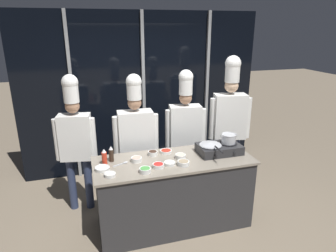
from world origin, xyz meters
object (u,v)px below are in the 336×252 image
(serving_spoon_slotted, at_px, (123,163))
(portable_stove, at_px, (219,149))
(chef_head, at_px, (75,136))
(chef_sous, at_px, (136,134))
(chef_line, at_px, (185,126))
(prep_bowl_chicken, at_px, (180,156))
(frying_pan, at_px, (211,143))
(prep_bowl_chili_flakes, at_px, (166,151))
(chef_pastry, at_px, (230,116))
(prep_bowl_garlic, at_px, (170,163))
(prep_bowl_rice, at_px, (102,168))
(squeeze_bottle_soy, at_px, (111,154))
(stock_pot, at_px, (229,138))
(prep_bowl_bell_pepper, at_px, (158,165))
(squeeze_bottle_chili, at_px, (104,157))
(prep_bowl_mushrooms, at_px, (183,163))
(prep_bowl_scallions, at_px, (145,170))
(prep_bowl_shrimp, at_px, (137,159))
(prep_bowl_onion, at_px, (110,174))
(prep_bowl_soy_glaze, at_px, (153,153))

(serving_spoon_slotted, bearing_deg, portable_stove, -1.24)
(chef_head, height_order, chef_sous, chef_head)
(chef_line, bearing_deg, prep_bowl_chicken, 75.07)
(frying_pan, bearing_deg, chef_head, 157.21)
(portable_stove, height_order, serving_spoon_slotted, portable_stove)
(prep_bowl_chili_flakes, xyz_separation_m, chef_pastry, (1.12, 0.46, 0.24))
(serving_spoon_slotted, bearing_deg, chef_head, 128.86)
(prep_bowl_garlic, xyz_separation_m, prep_bowl_rice, (-0.77, 0.08, 0.00))
(squeeze_bottle_soy, relative_size, prep_bowl_chicken, 1.48)
(frying_pan, bearing_deg, prep_bowl_garlic, -165.79)
(stock_pot, relative_size, chef_sous, 0.11)
(prep_bowl_bell_pepper, relative_size, chef_sous, 0.07)
(squeeze_bottle_chili, distance_m, prep_bowl_mushrooms, 0.93)
(frying_pan, bearing_deg, stock_pot, 1.05)
(prep_bowl_scallions, bearing_deg, prep_bowl_mushrooms, 6.60)
(portable_stove, xyz_separation_m, prep_bowl_chili_flakes, (-0.65, 0.20, -0.04))
(chef_sous, bearing_deg, prep_bowl_chili_flakes, 129.76)
(stock_pot, relative_size, squeeze_bottle_soy, 1.07)
(prep_bowl_rice, distance_m, chef_head, 0.81)
(prep_bowl_chicken, distance_m, prep_bowl_shrimp, 0.54)
(chef_head, bearing_deg, prep_bowl_mushrooms, 153.97)
(frying_pan, distance_m, prep_bowl_onion, 1.31)
(chef_head, bearing_deg, serving_spoon_slotted, 139.29)
(portable_stove, xyz_separation_m, frying_pan, (-0.12, -0.00, 0.09))
(prep_bowl_chicken, xyz_separation_m, prep_bowl_bell_pepper, (-0.32, -0.16, -0.01))
(portable_stove, relative_size, chef_line, 0.29)
(prep_bowl_chicken, height_order, chef_head, chef_head)
(prep_bowl_bell_pepper, xyz_separation_m, chef_head, (-0.90, 0.86, 0.15))
(chef_line, bearing_deg, prep_bowl_soy_glaze, 49.61)
(prep_bowl_rice, xyz_separation_m, prep_bowl_shrimp, (0.41, 0.12, 0.01))
(prep_bowl_scallions, bearing_deg, prep_bowl_onion, 176.45)
(prep_bowl_scallions, xyz_separation_m, prep_bowl_shrimp, (-0.04, 0.31, 0.00))
(stock_pot, relative_size, squeeze_bottle_chili, 1.07)
(portable_stove, distance_m, prep_bowl_garlic, 0.72)
(prep_bowl_garlic, height_order, chef_head, chef_head)
(prep_bowl_chili_flakes, xyz_separation_m, chef_sous, (-0.31, 0.41, 0.12))
(serving_spoon_slotted, bearing_deg, prep_bowl_mushrooms, -19.09)
(prep_bowl_rice, bearing_deg, portable_stove, 2.71)
(squeeze_bottle_soy, distance_m, chef_line, 1.27)
(prep_bowl_bell_pepper, bearing_deg, chef_sous, 98.09)
(stock_pot, height_order, prep_bowl_garlic, stock_pot)
(prep_bowl_chili_flakes, bearing_deg, prep_bowl_garlic, -98.89)
(prep_bowl_chili_flakes, distance_m, chef_pastry, 1.24)
(prep_bowl_soy_glaze, height_order, prep_bowl_chili_flakes, prep_bowl_soy_glaze)
(squeeze_bottle_chili, xyz_separation_m, squeeze_bottle_soy, (0.09, 0.06, 0.00))
(serving_spoon_slotted, bearing_deg, chef_sous, 65.74)
(serving_spoon_slotted, bearing_deg, prep_bowl_bell_pepper, -28.84)
(prep_bowl_garlic, distance_m, prep_bowl_onion, 0.71)
(chef_pastry, bearing_deg, stock_pot, 73.44)
(squeeze_bottle_chili, distance_m, prep_bowl_chicken, 0.91)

